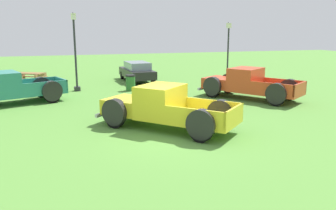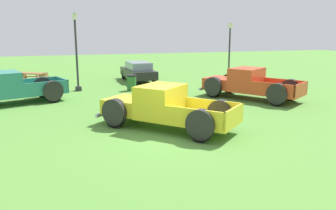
{
  "view_description": "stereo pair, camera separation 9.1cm",
  "coord_description": "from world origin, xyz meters",
  "px_view_note": "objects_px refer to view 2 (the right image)",
  "views": [
    {
      "loc": [
        -3.83,
        -11.31,
        3.68
      ],
      "look_at": [
        -0.04,
        0.87,
        0.9
      ],
      "focal_mm": 37.8,
      "sensor_mm": 36.0,
      "label": 1
    },
    {
      "loc": [
        -3.74,
        -11.34,
        3.68
      ],
      "look_at": [
        -0.04,
        0.87,
        0.9
      ],
      "focal_mm": 37.8,
      "sensor_mm": 36.0,
      "label": 2
    }
  ],
  "objects_px": {
    "picnic_table": "(31,77)",
    "pickup_truck_foreground": "(159,107)",
    "pickup_truck_behind_right": "(3,89)",
    "sedan_distant_b": "(138,71)",
    "trash_can": "(132,83)",
    "pickup_truck_behind_left": "(245,84)",
    "lamp_post_near": "(76,50)",
    "lamp_post_far": "(229,49)"
  },
  "relations": [
    {
      "from": "picnic_table",
      "to": "pickup_truck_foreground",
      "type": "bearing_deg",
      "value": -66.8
    },
    {
      "from": "pickup_truck_behind_right",
      "to": "sedan_distant_b",
      "type": "height_order",
      "value": "pickup_truck_behind_right"
    },
    {
      "from": "pickup_truck_behind_right",
      "to": "trash_can",
      "type": "bearing_deg",
      "value": 18.01
    },
    {
      "from": "pickup_truck_behind_left",
      "to": "pickup_truck_behind_right",
      "type": "distance_m",
      "value": 12.26
    },
    {
      "from": "pickup_truck_behind_left",
      "to": "trash_can",
      "type": "relative_size",
      "value": 5.72
    },
    {
      "from": "pickup_truck_behind_right",
      "to": "trash_can",
      "type": "distance_m",
      "value": 7.12
    },
    {
      "from": "pickup_truck_behind_left",
      "to": "picnic_table",
      "type": "bearing_deg",
      "value": 143.44
    },
    {
      "from": "lamp_post_near",
      "to": "picnic_table",
      "type": "distance_m",
      "value": 4.86
    },
    {
      "from": "pickup_truck_behind_left",
      "to": "trash_can",
      "type": "distance_m",
      "value": 6.74
    },
    {
      "from": "pickup_truck_behind_right",
      "to": "picnic_table",
      "type": "bearing_deg",
      "value": 82.74
    },
    {
      "from": "trash_can",
      "to": "lamp_post_far",
      "type": "bearing_deg",
      "value": 21.08
    },
    {
      "from": "lamp_post_near",
      "to": "trash_can",
      "type": "relative_size",
      "value": 4.83
    },
    {
      "from": "pickup_truck_foreground",
      "to": "trash_can",
      "type": "bearing_deg",
      "value": 86.07
    },
    {
      "from": "pickup_truck_behind_left",
      "to": "sedan_distant_b",
      "type": "distance_m",
      "value": 8.77
    },
    {
      "from": "pickup_truck_foreground",
      "to": "pickup_truck_behind_left",
      "type": "bearing_deg",
      "value": 35.15
    },
    {
      "from": "sedan_distant_b",
      "to": "trash_can",
      "type": "bearing_deg",
      "value": -108.3
    },
    {
      "from": "pickup_truck_behind_right",
      "to": "lamp_post_near",
      "type": "xyz_separation_m",
      "value": [
        3.69,
        3.05,
        1.63
      ]
    },
    {
      "from": "pickup_truck_foreground",
      "to": "pickup_truck_behind_right",
      "type": "relative_size",
      "value": 0.91
    },
    {
      "from": "sedan_distant_b",
      "to": "picnic_table",
      "type": "distance_m",
      "value": 7.18
    },
    {
      "from": "pickup_truck_foreground",
      "to": "pickup_truck_behind_right",
      "type": "height_order",
      "value": "same"
    },
    {
      "from": "sedan_distant_b",
      "to": "picnic_table",
      "type": "bearing_deg",
      "value": 174.83
    },
    {
      "from": "picnic_table",
      "to": "lamp_post_far",
      "type": "bearing_deg",
      "value": -5.01
    },
    {
      "from": "trash_can",
      "to": "lamp_post_near",
      "type": "bearing_deg",
      "value": 164.58
    },
    {
      "from": "pickup_truck_behind_left",
      "to": "sedan_distant_b",
      "type": "relative_size",
      "value": 1.3
    },
    {
      "from": "pickup_truck_behind_left",
      "to": "picnic_table",
      "type": "distance_m",
      "value": 14.06
    },
    {
      "from": "pickup_truck_behind_left",
      "to": "pickup_truck_behind_right",
      "type": "height_order",
      "value": "pickup_truck_behind_left"
    },
    {
      "from": "pickup_truck_behind_left",
      "to": "sedan_distant_b",
      "type": "height_order",
      "value": "pickup_truck_behind_left"
    },
    {
      "from": "pickup_truck_behind_right",
      "to": "lamp_post_near",
      "type": "distance_m",
      "value": 5.05
    },
    {
      "from": "trash_can",
      "to": "pickup_truck_behind_left",
      "type": "bearing_deg",
      "value": -37.43
    },
    {
      "from": "trash_can",
      "to": "picnic_table",
      "type": "bearing_deg",
      "value": 144.24
    },
    {
      "from": "pickup_truck_behind_left",
      "to": "lamp_post_far",
      "type": "height_order",
      "value": "lamp_post_far"
    },
    {
      "from": "sedan_distant_b",
      "to": "lamp_post_far",
      "type": "bearing_deg",
      "value": -4.83
    },
    {
      "from": "pickup_truck_foreground",
      "to": "trash_can",
      "type": "distance_m",
      "value": 8.28
    },
    {
      "from": "trash_can",
      "to": "sedan_distant_b",
      "type": "bearing_deg",
      "value": 71.7
    },
    {
      "from": "sedan_distant_b",
      "to": "trash_can",
      "type": "distance_m",
      "value": 3.83
    },
    {
      "from": "sedan_distant_b",
      "to": "pickup_truck_foreground",
      "type": "bearing_deg",
      "value": -98.46
    },
    {
      "from": "pickup_truck_behind_left",
      "to": "sedan_distant_b",
      "type": "xyz_separation_m",
      "value": [
        -4.15,
        7.73,
        -0.06
      ]
    },
    {
      "from": "pickup_truck_foreground",
      "to": "picnic_table",
      "type": "xyz_separation_m",
      "value": [
        -5.37,
        12.54,
        -0.28
      ]
    },
    {
      "from": "sedan_distant_b",
      "to": "lamp_post_near",
      "type": "relative_size",
      "value": 0.91
    },
    {
      "from": "pickup_truck_foreground",
      "to": "pickup_truck_behind_left",
      "type": "relative_size",
      "value": 0.94
    },
    {
      "from": "pickup_truck_behind_left",
      "to": "pickup_truck_behind_right",
      "type": "relative_size",
      "value": 0.97
    },
    {
      "from": "pickup_truck_behind_right",
      "to": "lamp_post_near",
      "type": "relative_size",
      "value": 1.22
    }
  ]
}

